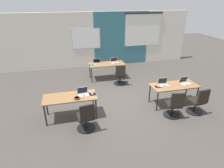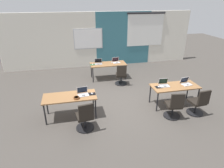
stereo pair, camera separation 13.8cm
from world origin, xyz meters
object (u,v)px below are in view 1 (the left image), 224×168
chair_near_left_inner (86,119)px  chair_near_right_end (197,103)px  desk_near_right (174,87)px  mouse_far_left (91,64)px  mouse_near_left_inner (92,94)px  mouse_near_right_inner (158,86)px  snack_bowl (77,98)px  desk_near_left (70,98)px  laptop_near_right_inner (163,84)px  chair_far_right (120,76)px  desk_far_center (107,65)px  laptop_far_right (115,61)px  laptop_near_left_inner (83,93)px  chair_near_right_inner (174,106)px  laptop_near_right_end (185,82)px  laptop_far_left (97,63)px  mouse_far_right (110,62)px

chair_near_left_inner → chair_near_right_end: same height
desk_near_right → mouse_far_left: bearing=131.2°
mouse_near_left_inner → mouse_far_left: size_ratio=1.01×
mouse_near_right_inner → snack_bowl: size_ratio=0.61×
desk_near_left → desk_near_right: (3.50, 0.00, 0.00)m
laptop_near_right_inner → mouse_near_left_inner: bearing=-174.2°
mouse_near_right_inner → chair_far_right: chair_far_right is taller
desk_near_right → desk_far_center: same height
desk_near_right → desk_far_center: size_ratio=1.00×
laptop_near_right_inner → snack_bowl: (-2.94, -0.31, -0.01)m
laptop_far_right → mouse_near_right_inner: bearing=-81.1°
desk_near_right → chair_near_right_end: 0.91m
desk_far_center → chair_far_right: chair_far_right is taller
mouse_near_left_inner → desk_far_center: bearing=69.1°
chair_near_left_inner → laptop_near_right_inner: size_ratio=2.65×
laptop_near_left_inner → chair_near_right_inner: 2.83m
chair_far_right → laptop_near_right_inner: bearing=128.5°
laptop_near_left_inner → chair_far_right: 2.69m
desk_near_right → laptop_near_right_end: (0.43, 0.04, 0.11)m
laptop_near_right_inner → chair_far_right: laptop_near_right_inner is taller
laptop_near_right_inner → laptop_far_right: laptop_near_right_inner is taller
laptop_near_right_end → snack_bowl: (-3.73, -0.25, -0.01)m
laptop_far_right → snack_bowl: size_ratio=2.03×
snack_bowl → chair_near_left_inner: bearing=-72.2°
chair_near_right_inner → snack_bowl: bearing=-2.2°
chair_far_right → snack_bowl: chair_far_right is taller
mouse_near_left_inner → mouse_near_right_inner: bearing=0.4°
laptop_far_left → laptop_near_right_inner: bearing=-50.7°
mouse_near_left_inner → snack_bowl: 0.52m
desk_near_right → laptop_near_right_inner: 0.39m
desk_far_center → laptop_near_right_end: 3.52m
chair_near_right_end → mouse_near_right_inner: (-1.03, 0.76, 0.36)m
mouse_near_left_inner → laptop_near_right_inner: 2.46m
laptop_near_right_inner → mouse_far_right: (-1.22, 2.78, -0.03)m
laptop_near_right_end → chair_far_right: size_ratio=0.40×
mouse_far_right → laptop_near_right_end: bearing=-54.8°
desk_near_right → mouse_near_left_inner: bearing=-179.9°
laptop_near_left_inner → mouse_near_right_inner: 2.51m
desk_near_left → mouse_near_right_inner: bearing=0.2°
desk_far_center → snack_bowl: bearing=-117.3°
mouse_near_left_inner → laptop_far_right: 3.24m
chair_near_left_inner → chair_far_right: (1.78, 2.79, 0.00)m
desk_near_left → chair_near_left_inner: bearing=-64.0°
laptop_near_left_inner → chair_near_left_inner: bearing=-99.3°
laptop_far_right → mouse_far_right: 0.22m
laptop_near_left_inner → laptop_near_right_end: 3.52m
chair_near_right_inner → laptop_near_left_inner: bearing=-7.5°
laptop_near_left_inner → laptop_near_right_inner: 2.73m
laptop_near_left_inner → mouse_near_left_inner: (0.28, -0.02, -0.03)m
laptop_near_right_end → laptop_near_left_inner: bearing=172.7°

